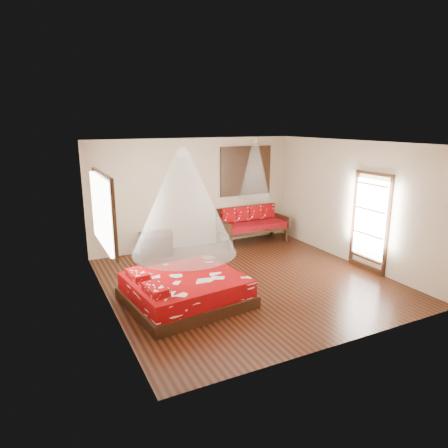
{
  "coord_description": "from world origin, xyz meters",
  "views": [
    {
      "loc": [
        -3.84,
        -6.7,
        3.18
      ],
      "look_at": [
        -0.32,
        0.41,
        1.15
      ],
      "focal_mm": 32.0,
      "sensor_mm": 36.0,
      "label": 1
    }
  ],
  "objects": [
    {
      "name": "storage_chest",
      "position": [
        -1.18,
        2.45,
        0.28
      ],
      "size": [
        0.9,
        0.72,
        0.55
      ],
      "rotation": [
        0.0,
        0.0,
        -0.19
      ],
      "color": "black",
      "rests_on": "floor"
    },
    {
      "name": "shutter_panel",
      "position": [
        1.49,
        2.72,
        1.9
      ],
      "size": [
        1.52,
        0.06,
        1.32
      ],
      "color": "black",
      "rests_on": "wall_back"
    },
    {
      "name": "daybed",
      "position": [
        1.49,
        2.38,
        0.52
      ],
      "size": [
        1.84,
        0.82,
        0.96
      ],
      "color": "black",
      "rests_on": "floor"
    },
    {
      "name": "window_left",
      "position": [
        -2.71,
        0.2,
        1.7
      ],
      "size": [
        0.1,
        1.74,
        1.34
      ],
      "color": "black",
      "rests_on": "wall_left"
    },
    {
      "name": "glazed_door",
      "position": [
        2.72,
        -0.6,
        1.07
      ],
      "size": [
        0.08,
        1.02,
        2.16
      ],
      "color": "black",
      "rests_on": "floor"
    },
    {
      "name": "mosquito_net_daybed",
      "position": [
        1.49,
        2.25,
        2.0
      ],
      "size": [
        0.8,
        0.8,
        1.5
      ],
      "primitive_type": "cone",
      "color": "white",
      "rests_on": "ceiling"
    },
    {
      "name": "room",
      "position": [
        0.0,
        0.0,
        1.4
      ],
      "size": [
        5.54,
        5.54,
        2.84
      ],
      "color": "black",
      "rests_on": "ground"
    },
    {
      "name": "wine_tray",
      "position": [
        -0.74,
        0.26,
        0.56
      ],
      "size": [
        0.28,
        0.28,
        0.22
      ],
      "rotation": [
        0.0,
        0.0,
        -0.22
      ],
      "color": "brown",
      "rests_on": "bed"
    },
    {
      "name": "bed",
      "position": [
        -1.52,
        -0.42,
        0.25
      ],
      "size": [
        2.22,
        2.05,
        0.63
      ],
      "rotation": [
        0.0,
        0.0,
        0.12
      ],
      "color": "black",
      "rests_on": "floor"
    },
    {
      "name": "mosquito_net_main",
      "position": [
        -1.5,
        -0.41,
        1.85
      ],
      "size": [
        1.82,
        1.82,
        1.8
      ],
      "primitive_type": "cone",
      "color": "white",
      "rests_on": "ceiling"
    }
  ]
}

